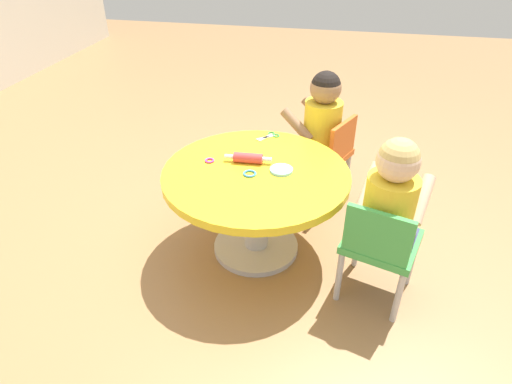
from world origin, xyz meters
name	(u,v)px	position (x,y,z in m)	size (l,w,h in m)	color
ground_plane	(256,248)	(0.00, 0.00, 0.00)	(10.00, 10.00, 0.00)	#9E7247
craft_table	(256,191)	(0.00, 0.00, 0.36)	(0.89, 0.89, 0.47)	silver
child_chair_left	(380,244)	(-0.22, -0.59, 0.31)	(0.37, 0.37, 0.54)	#B7B7BC
seated_child_left	(391,196)	(-0.18, -0.60, 0.53)	(0.41, 0.36, 0.51)	#3F4772
child_chair_right	(325,154)	(0.55, -0.30, 0.31)	(0.40, 0.40, 0.54)	#B7B7BC
seated_child_right	(322,116)	(0.57, -0.26, 0.53)	(0.39, 0.43, 0.51)	#3F4772
rolling_pin	(248,158)	(0.07, 0.05, 0.50)	(0.06, 0.23, 0.05)	#D83F3F
craft_scissors	(270,136)	(0.38, 0.00, 0.48)	(0.14, 0.13, 0.01)	silver
playdough_blob_0	(281,170)	(0.02, -0.12, 0.48)	(0.11, 0.11, 0.01)	#8CCCF2
cookie_cutter_0	(250,174)	(-0.04, 0.02, 0.48)	(0.06, 0.06, 0.01)	#3F99D8
cookie_cutter_1	(210,160)	(0.04, 0.24, 0.48)	(0.05, 0.05, 0.01)	#D83FA5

